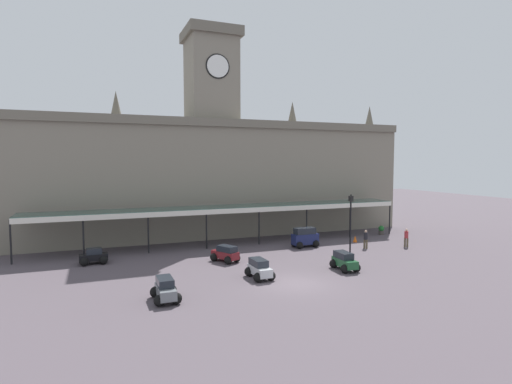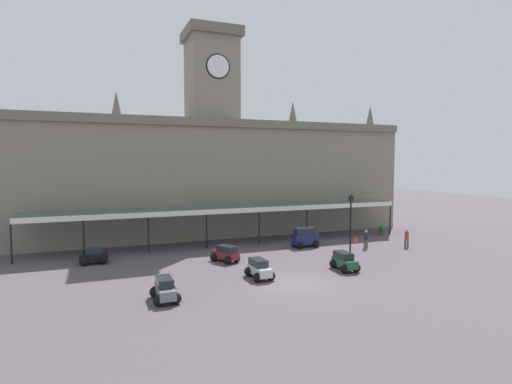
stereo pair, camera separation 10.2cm
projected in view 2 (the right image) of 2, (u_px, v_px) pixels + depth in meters
name	position (u px, v px, depth m)	size (l,w,h in m)	color
ground_plane	(295.00, 284.00, 26.08)	(140.00, 140.00, 0.00)	#51474E
station_building	(212.00, 172.00, 43.59)	(42.36, 7.19, 21.39)	gray
entrance_canopy	(229.00, 208.00, 38.44)	(35.55, 3.26, 3.57)	#38564C
car_silver_estate	(259.00, 270.00, 27.23)	(1.59, 2.28, 1.27)	#B2B5BA
car_black_sedan	(94.00, 257.00, 31.09)	(2.08, 1.56, 1.19)	black
car_grey_estate	(165.00, 291.00, 22.86)	(1.54, 2.25, 1.27)	slate
car_navy_van	(305.00, 238.00, 37.14)	(2.43, 1.64, 1.77)	#19214C
car_maroon_estate	(226.00, 255.00, 31.73)	(2.15, 2.43, 1.27)	maroon
car_green_estate	(344.00, 262.00, 29.31)	(1.62, 2.29, 1.27)	#1E512D
pedestrian_beside_cars	(366.00, 239.00, 36.48)	(0.34, 0.37, 1.67)	brown
pedestrian_crossing_forecourt	(407.00, 237.00, 37.12)	(0.34, 0.35, 1.67)	brown
victorian_lamppost	(351.00, 218.00, 33.58)	(0.30, 0.30, 5.09)	black
traffic_cone	(355.00, 239.00, 39.43)	(0.40, 0.40, 0.65)	orange
planter_near_kerb	(382.00, 230.00, 43.50)	(0.60, 0.60, 0.96)	#47423D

